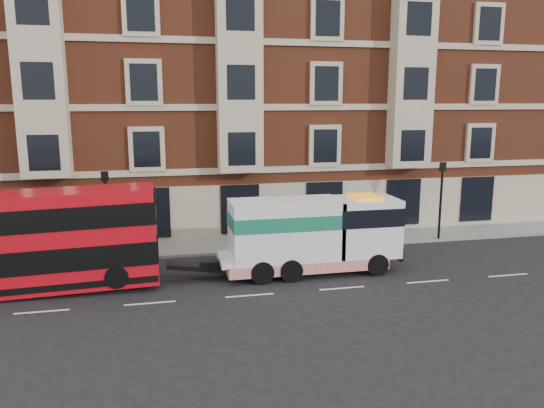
% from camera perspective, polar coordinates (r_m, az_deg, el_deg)
% --- Properties ---
extents(ground, '(120.00, 120.00, 0.00)m').
position_cam_1_polar(ground, '(22.08, -2.42, -9.81)').
color(ground, black).
rests_on(ground, ground).
extents(sidewalk, '(90.00, 3.00, 0.15)m').
position_cam_1_polar(sidewalk, '(29.11, -4.97, -4.49)').
color(sidewalk, slate).
rests_on(sidewalk, ground).
extents(victorian_terrace, '(45.00, 12.00, 20.40)m').
position_cam_1_polar(victorian_terrace, '(35.62, -6.03, 14.56)').
color(victorian_terrace, brown).
rests_on(victorian_terrace, ground).
extents(lamp_post_west, '(0.35, 0.15, 4.35)m').
position_cam_1_polar(lamp_post_west, '(27.15, -17.36, -0.45)').
color(lamp_post_west, black).
rests_on(lamp_post_west, sidewalk).
extents(lamp_post_east, '(0.35, 0.15, 4.35)m').
position_cam_1_polar(lamp_post_east, '(31.16, 17.73, 0.96)').
color(lamp_post_east, black).
rests_on(lamp_post_east, sidewalk).
extents(double_decker_bus, '(10.38, 2.38, 4.20)m').
position_cam_1_polar(double_decker_bus, '(23.97, -24.78, -3.58)').
color(double_decker_bus, red).
rests_on(double_decker_bus, ground).
extents(tow_truck, '(8.31, 2.46, 3.46)m').
position_cam_1_polar(tow_truck, '(24.42, 4.11, -3.25)').
color(tow_truck, white).
rests_on(tow_truck, ground).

